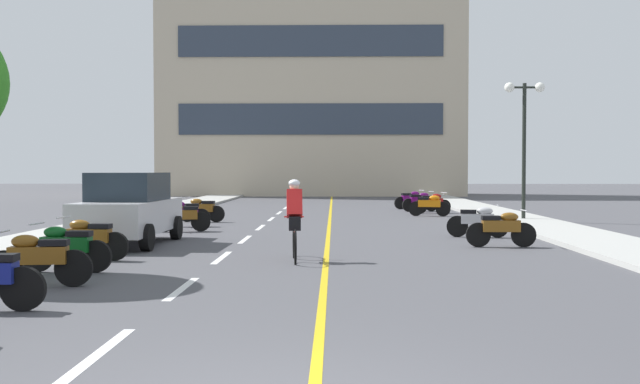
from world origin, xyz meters
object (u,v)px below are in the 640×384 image
object	(u,v)px
motorcycle_4	(88,238)
motorcycle_6	(478,220)
street_lamp_mid	(524,119)
motorcycle_9	(201,209)
cyclist_rider	(295,218)
motorcycle_5	(501,228)
motorcycle_10	(430,205)
motorcycle_11	(432,203)
motorcycle_12	(420,201)
motorcycle_8	(184,213)
motorcycle_13	(411,199)
parked_car_near	(129,208)
motorcycle_2	(38,258)
motorcycle_3	(66,247)
motorcycle_7	(182,216)

from	to	relation	value
motorcycle_4	motorcycle_6	distance (m)	10.55
street_lamp_mid	motorcycle_9	world-z (taller)	street_lamp_mid
street_lamp_mid	cyclist_rider	distance (m)	14.03
motorcycle_9	motorcycle_5	bearing A→B (deg)	-42.59
motorcycle_10	motorcycle_11	distance (m)	1.86
motorcycle_4	motorcycle_9	world-z (taller)	same
motorcycle_12	motorcycle_5	bearing A→B (deg)	-89.31
motorcycle_6	motorcycle_9	size ratio (longest dim) A/B	1.00
motorcycle_8	motorcycle_13	world-z (taller)	same
motorcycle_13	motorcycle_8	bearing A→B (deg)	-128.65
motorcycle_12	motorcycle_8	bearing A→B (deg)	-135.12
motorcycle_4	motorcycle_10	bearing A→B (deg)	57.88
parked_car_near	motorcycle_10	size ratio (longest dim) A/B	2.52
motorcycle_5	motorcycle_6	bearing A→B (deg)	91.49
motorcycle_2	motorcycle_13	bearing A→B (deg)	69.80
motorcycle_11	motorcycle_9	bearing A→B (deg)	-149.71
motorcycle_4	motorcycle_9	xyz separation A→B (m)	(0.32, 10.91, 0.00)
motorcycle_4	motorcycle_10	xyz separation A→B (m)	(9.03, 14.38, 0.00)
motorcycle_2	motorcycle_10	size ratio (longest dim) A/B	1.01
cyclist_rider	motorcycle_13	bearing A→B (deg)	76.98
motorcycle_3	motorcycle_9	xyz separation A→B (m)	(0.14, 12.65, 0.00)
motorcycle_9	motorcycle_4	bearing A→B (deg)	-91.69
motorcycle_7	street_lamp_mid	bearing A→B (deg)	21.09
street_lamp_mid	motorcycle_4	world-z (taller)	street_lamp_mid
motorcycle_6	motorcycle_11	world-z (taller)	same
motorcycle_11	cyclist_rider	size ratio (longest dim) A/B	0.95
motorcycle_3	motorcycle_5	distance (m)	10.08
motorcycle_2	motorcycle_13	world-z (taller)	same
motorcycle_3	motorcycle_7	world-z (taller)	same
motorcycle_5	motorcycle_7	xyz separation A→B (m)	(-8.74, 4.18, 0.00)
motorcycle_13	cyclist_rider	bearing A→B (deg)	-103.02
motorcycle_3	motorcycle_13	distance (m)	23.11
motorcycle_2	parked_car_near	bearing A→B (deg)	93.56
motorcycle_2	motorcycle_5	size ratio (longest dim) A/B	1.00
parked_car_near	motorcycle_12	bearing A→B (deg)	57.98
motorcycle_5	motorcycle_9	xyz separation A→B (m)	(-8.89, 8.17, 0.00)
motorcycle_2	motorcycle_13	distance (m)	24.59
street_lamp_mid	motorcycle_2	distance (m)	19.11
motorcycle_9	cyclist_rider	bearing A→B (deg)	-69.92
motorcycle_11	motorcycle_13	xyz separation A→B (m)	(-0.54, 3.48, 0.00)
motorcycle_11	street_lamp_mid	bearing A→B (deg)	-61.26
motorcycle_4	motorcycle_2	bearing A→B (deg)	-83.96
motorcycle_8	motorcycle_11	distance (m)	11.84
motorcycle_3	motorcycle_9	size ratio (longest dim) A/B	1.00
motorcycle_7	motorcycle_13	bearing A→B (deg)	56.74
motorcycle_9	motorcycle_13	xyz separation A→B (m)	(8.52, 8.77, 0.00)
motorcycle_10	cyclist_rider	xyz separation A→B (m)	(-4.72, -14.36, 0.41)
parked_car_near	motorcycle_3	size ratio (longest dim) A/B	2.49
motorcycle_2	motorcycle_4	xyz separation A→B (m)	(-0.36, 3.39, 0.00)
motorcycle_7	motorcycle_8	distance (m)	1.91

